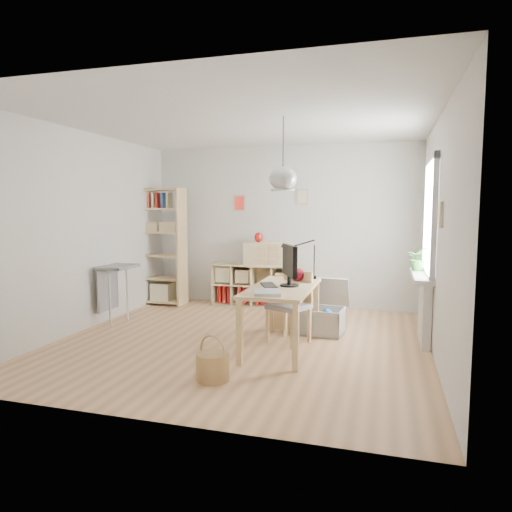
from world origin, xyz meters
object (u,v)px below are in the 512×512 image
(desk, at_px, (282,294))
(storage_chest, at_px, (320,315))
(drawer_chest, at_px, (264,253))
(tall_bookshelf, at_px, (161,242))
(chair, at_px, (292,302))
(cube_shelf, at_px, (253,288))
(monitor, at_px, (290,263))

(desk, relative_size, storage_chest, 1.84)
(drawer_chest, bearing_deg, tall_bookshelf, -176.19)
(chair, xyz_separation_m, storage_chest, (0.27, 0.55, -0.27))
(cube_shelf, relative_size, monitor, 2.65)
(tall_bookshelf, height_order, storage_chest, tall_bookshelf)
(chair, distance_m, storage_chest, 0.67)
(cube_shelf, bearing_deg, drawer_chest, -10.85)
(tall_bookshelf, xyz_separation_m, drawer_chest, (1.78, 0.24, -0.18))
(cube_shelf, height_order, drawer_chest, drawer_chest)
(cube_shelf, distance_m, chair, 2.20)
(storage_chest, relative_size, drawer_chest, 1.25)
(cube_shelf, relative_size, drawer_chest, 2.14)
(tall_bookshelf, bearing_deg, storage_chest, -20.51)
(drawer_chest, bearing_deg, chair, -69.30)
(chair, height_order, storage_chest, chair)
(monitor, distance_m, drawer_chest, 2.33)
(cube_shelf, distance_m, tall_bookshelf, 1.77)
(desk, xyz_separation_m, storage_chest, (0.32, 0.86, -0.43))
(tall_bookshelf, relative_size, chair, 2.26)
(drawer_chest, bearing_deg, storage_chest, -53.45)
(cube_shelf, bearing_deg, storage_chest, -45.50)
(desk, relative_size, cube_shelf, 1.07)
(cube_shelf, xyz_separation_m, storage_chest, (1.35, -1.37, -0.07))
(desk, distance_m, monitor, 0.38)
(monitor, xyz_separation_m, drawer_chest, (-0.89, 2.15, -0.12))
(tall_bookshelf, xyz_separation_m, storage_chest, (2.91, -1.09, -0.86))
(drawer_chest, bearing_deg, desk, -73.63)
(storage_chest, distance_m, monitor, 1.17)
(tall_bookshelf, height_order, monitor, tall_bookshelf)
(storage_chest, xyz_separation_m, drawer_chest, (-1.13, 1.33, 0.68))
(cube_shelf, height_order, monitor, monitor)
(desk, height_order, chair, chair)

